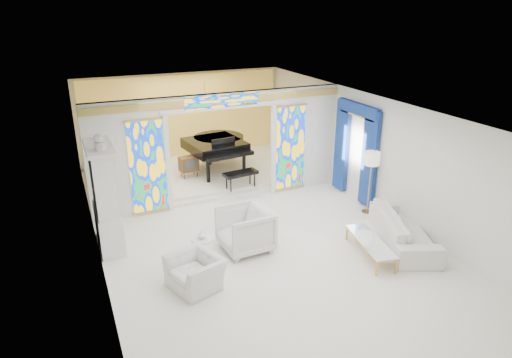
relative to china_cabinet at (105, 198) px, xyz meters
name	(u,v)px	position (x,y,z in m)	size (l,w,h in m)	color
floor	(251,230)	(3.22, -0.60, -1.17)	(12.00, 12.00, 0.00)	white
ceiling	(251,108)	(3.22, -0.60, 1.83)	(7.00, 12.00, 0.02)	white
wall_back	(183,117)	(3.22, 5.40, 0.33)	(7.00, 0.02, 3.00)	silver
wall_front	(447,332)	(3.22, -6.60, 0.33)	(7.00, 0.02, 3.00)	silver
wall_left	(92,196)	(-0.28, -0.60, 0.33)	(0.02, 12.00, 3.00)	silver
wall_right	(374,154)	(6.72, -0.60, 0.33)	(0.02, 12.00, 3.00)	silver
partition_wall	(222,143)	(3.22, 1.40, 0.48)	(7.00, 0.22, 3.00)	silver
stained_glass_left	(148,167)	(1.19, 1.29, 0.13)	(0.90, 0.04, 2.40)	gold
stained_glass_right	(290,148)	(5.25, 1.29, 0.13)	(0.90, 0.04, 2.40)	gold
stained_glass_transom	(222,101)	(3.22, 1.29, 1.65)	(2.00, 0.04, 0.34)	gold
alcove_platform	(201,173)	(3.22, 3.50, -1.08)	(6.80, 3.80, 0.18)	white
gold_curtain_back	(184,118)	(3.22, 5.28, 0.33)	(6.70, 0.10, 2.90)	gold
chandelier	(205,96)	(3.42, 3.40, 1.38)	(0.48, 0.48, 0.30)	#C59145
blue_drapes	(356,144)	(6.62, 0.10, 0.41)	(0.14, 1.85, 2.65)	navy
china_cabinet	(105,198)	(0.00, 0.00, 0.00)	(0.56, 1.46, 2.72)	silver
armchair_left	(195,272)	(1.31, -2.33, -0.85)	(0.99, 0.87, 0.64)	white
armchair_right	(245,230)	(2.74, -1.39, -0.68)	(1.05, 1.08, 0.98)	silver
sofa	(404,229)	(6.17, -2.58, -0.81)	(2.48, 0.97, 0.73)	white
side_table	(203,247)	(1.70, -1.58, -0.78)	(0.58, 0.58, 0.60)	silver
vase	(202,234)	(1.70, -1.58, -0.48)	(0.18, 0.18, 0.18)	white
coffee_table	(370,242)	(5.11, -2.74, -0.83)	(0.83, 1.72, 0.37)	white
floor_lamp	(372,161)	(6.42, -0.89, 0.25)	(0.51, 0.51, 1.66)	#C59145
grand_piano	(218,144)	(3.77, 3.39, -0.16)	(2.07, 3.21, 1.22)	black
tv_console	(189,164)	(2.73, 3.10, -0.58)	(0.59, 0.43, 0.64)	brown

